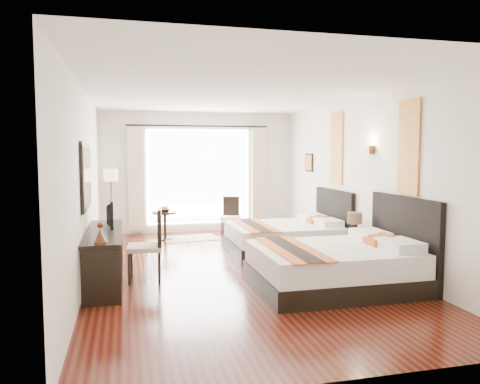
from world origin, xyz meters
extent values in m
cube|color=#360A09|center=(0.00, 0.00, -0.01)|extent=(4.50, 7.50, 0.01)
cube|color=white|center=(0.00, 0.00, 2.79)|extent=(4.50, 7.50, 0.02)
cube|color=silver|center=(2.25, 0.00, 1.40)|extent=(0.01, 7.50, 2.80)
cube|color=silver|center=(-2.25, 0.00, 1.40)|extent=(0.01, 7.50, 2.80)
cube|color=silver|center=(0.00, 3.75, 1.40)|extent=(4.50, 0.01, 2.80)
cube|color=silver|center=(0.00, -3.75, 1.40)|extent=(4.50, 0.01, 2.80)
cube|color=white|center=(0.00, 3.73, 1.30)|extent=(2.40, 0.02, 2.20)
cube|color=white|center=(0.00, 3.67, 1.30)|extent=(2.30, 0.02, 2.10)
cube|color=#C4B998|center=(-1.45, 3.63, 1.28)|extent=(0.35, 0.14, 2.35)
cube|color=#C4B998|center=(1.45, 3.63, 1.28)|extent=(0.35, 0.14, 2.35)
cube|color=maroon|center=(2.23, -1.28, 1.95)|extent=(0.03, 0.50, 1.35)
cube|color=maroon|center=(2.23, 1.04, 1.95)|extent=(0.03, 0.50, 1.35)
cube|color=#472819|center=(2.19, -0.27, 1.92)|extent=(0.10, 0.14, 0.14)
cube|color=black|center=(-2.22, -0.23, 1.55)|extent=(0.04, 1.25, 0.95)
cube|color=white|center=(-2.19, -0.23, 1.55)|extent=(0.01, 1.12, 0.82)
cube|color=black|center=(1.09, -1.28, 0.13)|extent=(2.14, 1.67, 0.26)
cube|color=silver|center=(1.09, -1.28, 0.42)|extent=(2.08, 1.63, 0.31)
cube|color=black|center=(2.20, -1.28, 0.63)|extent=(0.08, 1.67, 1.25)
cube|color=#A74E1B|center=(0.49, -1.28, 0.58)|extent=(0.57, 1.73, 0.02)
cube|color=black|center=(1.17, 1.04, 0.12)|extent=(1.99, 1.55, 0.24)
cube|color=silver|center=(1.17, 1.04, 0.39)|extent=(1.93, 1.51, 0.29)
cube|color=black|center=(2.20, 1.04, 0.58)|extent=(0.08, 1.55, 1.16)
cube|color=#A74E1B|center=(0.61, 1.04, 0.54)|extent=(0.53, 1.61, 0.02)
cube|color=black|center=(2.02, -0.27, 0.23)|extent=(0.38, 0.48, 0.46)
cylinder|color=black|center=(2.00, -0.18, 0.60)|extent=(0.10, 0.10, 0.20)
cylinder|color=#3E2B1E|center=(2.00, -0.18, 0.80)|extent=(0.25, 0.25, 0.18)
imported|color=black|center=(2.03, -0.37, 0.57)|extent=(0.14, 0.14, 0.14)
cube|color=black|center=(-1.99, -0.23, 0.38)|extent=(0.50, 2.20, 0.76)
imported|color=black|center=(-1.97, 0.13, 0.97)|extent=(0.14, 0.74, 0.42)
cube|color=beige|center=(-1.42, -0.29, 0.49)|extent=(0.53, 0.53, 0.07)
cube|color=black|center=(-1.20, -0.31, 0.79)|extent=(0.09, 0.46, 0.55)
cylinder|color=black|center=(-1.98, 3.40, 0.01)|extent=(0.23, 0.23, 0.03)
cylinder|color=#472819|center=(-1.98, 3.40, 0.67)|extent=(0.03, 0.03, 1.29)
cylinder|color=beige|center=(-1.98, 3.40, 1.38)|extent=(0.30, 0.30, 0.27)
cylinder|color=black|center=(-0.87, 2.87, 0.30)|extent=(0.52, 0.52, 0.61)
imported|color=#472F19|center=(-0.87, 2.86, 0.63)|extent=(0.26, 0.26, 0.06)
cube|color=beige|center=(0.62, 3.10, 0.40)|extent=(0.51, 0.51, 0.05)
cube|color=black|center=(0.68, 3.27, 0.64)|extent=(0.37, 0.16, 0.44)
cube|color=tan|center=(-0.32, 2.86, 0.01)|extent=(1.27, 0.95, 0.01)
camera|label=1|loc=(-1.68, -7.16, 1.90)|focal=35.00mm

